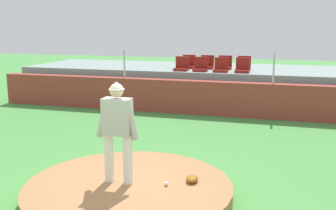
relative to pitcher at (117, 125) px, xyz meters
The scene contains 17 objects.
ground_plane 1.29m from the pitcher, ahead, with size 60.00×60.00×0.00m, color #478E40.
pitchers_mound 1.15m from the pitcher, ahead, with size 3.52×3.52×0.27m, color #A07047.
pitcher is the anchor object (origin of this frame).
baseball 1.27m from the pitcher, ahead, with size 0.07×0.07×0.07m, color white.
fielding_glove 1.57m from the pitcher, 16.58° to the left, with size 0.30×0.20×0.11m, color brown.
brick_barrier 6.80m from the pitcher, 88.43° to the left, with size 15.21×0.40×1.12m, color #973A30.
fence_post_left 7.28m from the pitcher, 111.67° to the left, with size 0.06×0.06×0.97m, color silver.
fence_post_right 7.15m from the pitcher, 71.07° to the left, with size 0.06×0.06×0.97m, color silver.
bleacher_platform 9.20m from the pitcher, 88.85° to the left, with size 14.82×3.90×1.32m, color gray.
stadium_chair_0 7.81m from the pitcher, 96.58° to the left, with size 0.48×0.44×0.50m.
stadium_chair_1 7.77m from the pitcher, 91.44° to the left, with size 0.48×0.44×0.50m.
stadium_chair_2 7.75m from the pitcher, 86.11° to the left, with size 0.48×0.44×0.50m.
stadium_chair_3 7.88m from the pitcher, 80.80° to the left, with size 0.48×0.44×0.50m.
stadium_chair_4 8.69m from the pitcher, 95.62° to the left, with size 0.48×0.44×0.50m.
stadium_chair_5 8.65m from the pitcher, 90.94° to the left, with size 0.48×0.44×0.50m.
stadium_chair_6 8.70m from the pitcher, 86.53° to the left, with size 0.48×0.44×0.50m.
stadium_chair_7 8.73m from the pitcher, 81.96° to the left, with size 0.48×0.44×0.50m.
Camera 1 is at (2.39, -5.77, 2.88)m, focal length 41.81 mm.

